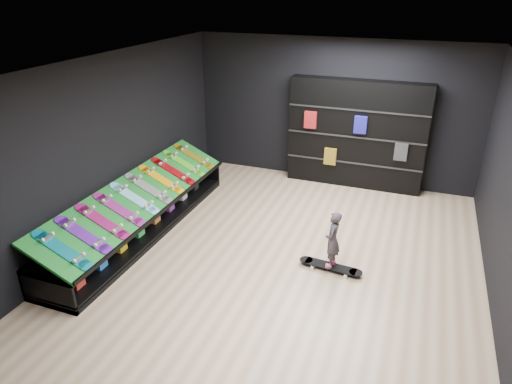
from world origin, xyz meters
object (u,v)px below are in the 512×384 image
(display_rack, at_px, (142,218))
(child, at_px, (332,250))
(floor_skateboard, at_px, (330,268))
(back_shelving, at_px, (356,135))

(display_rack, height_order, child, child)
(display_rack, height_order, floor_skateboard, display_rack)
(display_rack, distance_m, child, 3.35)
(floor_skateboard, distance_m, child, 0.31)
(floor_skateboard, bearing_deg, child, -84.79)
(back_shelving, height_order, child, back_shelving)
(back_shelving, bearing_deg, display_rack, -133.03)
(back_shelving, relative_size, child, 5.16)
(display_rack, distance_m, back_shelving, 4.62)
(back_shelving, xyz_separation_m, child, (0.25, -3.37, -0.76))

